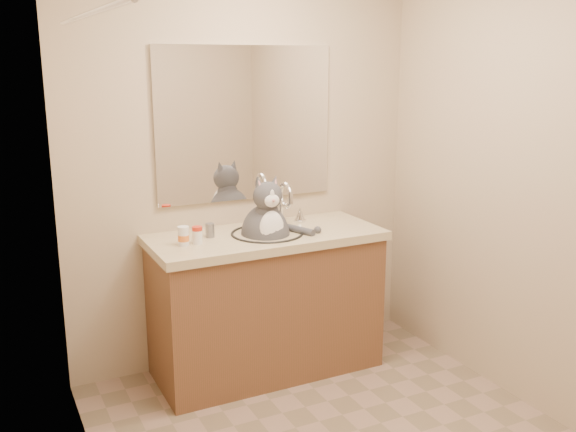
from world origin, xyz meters
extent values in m
cube|color=tan|center=(0.00, 1.25, 1.20)|extent=(2.20, 0.01, 2.40)
cube|color=tan|center=(-1.10, 0.00, 1.20)|extent=(0.01, 2.50, 2.40)
cube|color=tan|center=(1.10, 0.00, 1.20)|extent=(0.01, 2.50, 2.40)
cube|color=brown|center=(0.00, 0.96, 0.40)|extent=(1.30, 0.55, 0.80)
cube|color=#CAB891|center=(0.00, 0.96, 0.83)|extent=(1.34, 0.59, 0.05)
torus|color=black|center=(0.00, 0.94, 0.85)|extent=(0.42, 0.42, 0.02)
ellipsoid|color=white|center=(0.00, 0.94, 0.78)|extent=(0.40, 0.40, 0.15)
cylinder|color=silver|center=(0.17, 1.11, 0.95)|extent=(0.03, 0.03, 0.18)
torus|color=silver|center=(0.17, 1.05, 1.04)|extent=(0.03, 0.16, 0.16)
cone|color=silver|center=(0.30, 1.11, 0.90)|extent=(0.06, 0.06, 0.08)
cube|color=white|center=(0.00, 1.24, 1.45)|extent=(1.10, 0.02, 0.90)
cube|color=beige|center=(-1.05, 0.10, 1.00)|extent=(0.01, 1.20, 1.90)
cylinder|color=silver|center=(-1.05, 0.10, 1.97)|extent=(0.02, 1.30, 0.02)
ellipsoid|color=#444449|center=(-0.01, 0.95, 0.83)|extent=(0.30, 0.32, 0.37)
ellipsoid|color=white|center=(-0.02, 0.85, 0.89)|extent=(0.16, 0.09, 0.23)
ellipsoid|color=#444449|center=(-0.01, 0.91, 1.08)|extent=(0.18, 0.16, 0.16)
ellipsoid|color=white|center=(-0.02, 0.84, 1.07)|extent=(0.09, 0.05, 0.07)
sphere|color=#D88C8C|center=(-0.02, 0.81, 1.07)|extent=(0.02, 0.02, 0.02)
cone|color=#444449|center=(-0.06, 0.92, 1.16)|extent=(0.07, 0.06, 0.08)
cone|color=#444449|center=(0.04, 0.92, 1.16)|extent=(0.07, 0.06, 0.08)
cylinder|color=#444449|center=(0.17, 0.90, 0.87)|extent=(0.13, 0.25, 0.04)
cylinder|color=white|center=(-0.42, 0.93, 0.89)|extent=(0.06, 0.06, 0.07)
cylinder|color=red|center=(-0.42, 0.93, 0.93)|extent=(0.06, 0.06, 0.02)
cylinder|color=white|center=(-0.50, 0.93, 0.89)|extent=(0.07, 0.07, 0.08)
cylinder|color=orange|center=(-0.50, 0.93, 0.89)|extent=(0.07, 0.07, 0.03)
cylinder|color=white|center=(-0.50, 0.93, 0.94)|extent=(0.07, 0.07, 0.02)
cylinder|color=slate|center=(-0.32, 1.02, 0.89)|extent=(0.06, 0.06, 0.08)
camera|label=1|loc=(-1.47, -2.27, 1.82)|focal=40.00mm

